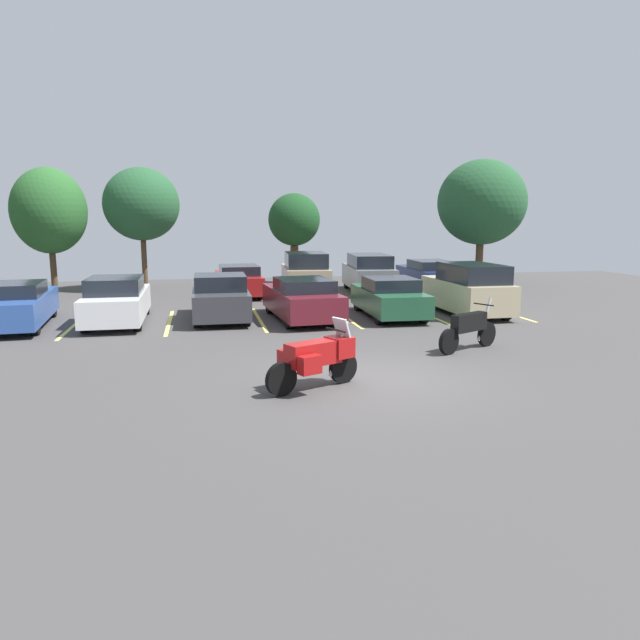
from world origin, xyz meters
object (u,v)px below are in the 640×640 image
object	(u,v)px
car_white	(117,301)
car_green	(389,298)
car_far_tan	(305,274)
car_far_grey	(369,273)
car_far_navy	(429,275)
motorcycle_second	(469,328)
car_champagne	(468,289)
car_blue	(16,305)
motorcycle_touring	(317,357)
car_charcoal	(220,298)
car_far_red	(239,280)
car_maroon	(302,299)

from	to	relation	value
car_white	car_green	world-z (taller)	car_white
car_far_tan	car_white	bearing A→B (deg)	-140.40
car_far_grey	car_far_navy	distance (m)	2.99
motorcycle_second	car_far_grey	distance (m)	12.19
car_white	car_champagne	size ratio (longest dim) A/B	1.10
car_green	car_blue	bearing A→B (deg)	177.71
car_blue	car_far_grey	bearing A→B (deg)	24.95
motorcycle_touring	car_far_tan	bearing A→B (deg)	80.83
car_charcoal	car_far_tan	world-z (taller)	car_far_tan
car_blue	car_far_navy	size ratio (longest dim) A/B	1.04
car_charcoal	car_far_red	distance (m)	6.20
car_far_tan	car_far_grey	size ratio (longest dim) A/B	0.93
car_maroon	car_far_navy	bearing A→B (deg)	43.08
car_white	car_champagne	xyz separation A→B (m)	(12.04, -0.64, 0.16)
car_blue	car_maroon	distance (m)	9.09
car_far_tan	car_far_grey	world-z (taller)	car_far_tan
car_charcoal	car_green	world-z (taller)	car_charcoal
motorcycle_touring	car_far_red	bearing A→B (deg)	92.29
car_white	car_far_grey	size ratio (longest dim) A/B	0.98
car_maroon	car_far_grey	world-z (taller)	car_far_grey
car_champagne	motorcycle_touring	bearing A→B (deg)	-131.38
car_maroon	car_green	xyz separation A→B (m)	(3.09, 0.01, -0.03)
car_champagne	car_far_tan	size ratio (longest dim) A/B	0.96
car_green	car_far_red	distance (m)	8.26
car_maroon	car_far_tan	bearing A→B (deg)	78.99
car_far_grey	car_far_navy	world-z (taller)	car_far_grey
car_green	car_champagne	xyz separation A→B (m)	(2.90, -0.08, 0.22)
car_maroon	motorcycle_touring	bearing A→B (deg)	-97.65
car_charcoal	car_champagne	world-z (taller)	car_champagne
motorcycle_touring	car_charcoal	xyz separation A→B (m)	(-1.61, 8.74, 0.07)
car_champagne	car_far_grey	bearing A→B (deg)	104.19
motorcycle_touring	car_far_navy	distance (m)	17.09
car_champagne	car_far_red	world-z (taller)	car_champagne
car_green	car_far_navy	bearing A→B (deg)	58.40
car_white	car_far_grey	world-z (taller)	car_far_grey
motorcycle_second	car_green	world-z (taller)	car_green
car_blue	car_champagne	bearing A→B (deg)	-2.15
car_white	car_far_tan	xyz separation A→B (m)	(7.34, 6.07, 0.18)
car_far_grey	car_maroon	bearing A→B (deg)	-122.54
car_far_navy	car_green	bearing A→B (deg)	-121.60
motorcycle_second	car_champagne	distance (m)	5.95
car_far_tan	car_far_navy	world-z (taller)	car_far_tan
car_blue	car_green	world-z (taller)	car_blue
car_maroon	car_far_tan	xyz separation A→B (m)	(1.29, 6.64, 0.21)
motorcycle_touring	car_far_tan	world-z (taller)	car_far_tan
car_far_red	car_far_tan	xyz separation A→B (m)	(2.98, -0.11, 0.24)
motorcycle_touring	car_champagne	xyz separation A→B (m)	(7.08, 8.04, 0.24)
motorcycle_touring	motorcycle_second	bearing A→B (deg)	30.13
car_charcoal	car_far_navy	size ratio (longest dim) A/B	0.88
car_maroon	car_far_grey	bearing A→B (deg)	57.46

